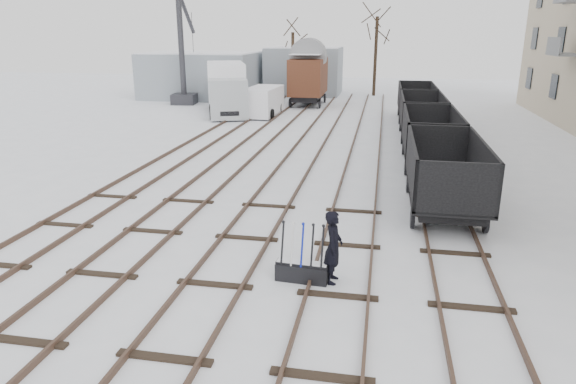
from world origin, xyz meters
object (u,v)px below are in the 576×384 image
(freight_wagon_a, at_px, (444,184))
(lorry, at_px, (226,88))
(crane, at_px, (184,73))
(panel_van, at_px, (263,101))
(worker, at_px, (333,247))
(box_van_wagon, at_px, (308,75))
(ground_frame, at_px, (302,270))

(freight_wagon_a, bearing_deg, lorry, 125.03)
(freight_wagon_a, distance_m, crane, 30.81)
(panel_van, height_order, crane, crane)
(worker, xyz_separation_m, box_van_wagon, (-5.26, 31.41, 1.53))
(freight_wagon_a, bearing_deg, crane, 127.87)
(freight_wagon_a, height_order, box_van_wagon, box_van_wagon)
(box_van_wagon, height_order, panel_van, box_van_wagon)
(lorry, bearing_deg, box_van_wagon, 27.76)
(freight_wagon_a, height_order, panel_van, freight_wagon_a)
(freight_wagon_a, bearing_deg, ground_frame, -122.89)
(ground_frame, distance_m, lorry, 27.62)
(freight_wagon_a, relative_size, lorry, 0.70)
(freight_wagon_a, bearing_deg, worker, -118.04)
(ground_frame, relative_size, freight_wagon_a, 0.25)
(worker, height_order, lorry, lorry)
(box_van_wagon, xyz_separation_m, lorry, (-5.32, -5.75, -0.55))
(lorry, relative_size, panel_van, 1.79)
(lorry, distance_m, panel_van, 3.11)
(worker, relative_size, box_van_wagon, 0.33)
(ground_frame, bearing_deg, lorry, 115.37)
(panel_van, bearing_deg, box_van_wagon, 71.83)
(ground_frame, xyz_separation_m, box_van_wagon, (-4.51, 31.51, 2.17))
(worker, relative_size, lorry, 0.22)
(ground_frame, bearing_deg, freight_wagon_a, 61.59)
(lorry, bearing_deg, worker, -87.03)
(freight_wagon_a, relative_size, box_van_wagon, 1.08)
(box_van_wagon, relative_size, panel_van, 1.16)
(freight_wagon_a, relative_size, panel_van, 1.26)
(ground_frame, bearing_deg, panel_van, 109.79)
(lorry, height_order, crane, crane)
(ground_frame, distance_m, freight_wagon_a, 7.29)
(ground_frame, xyz_separation_m, lorry, (-9.83, 25.76, 1.62))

